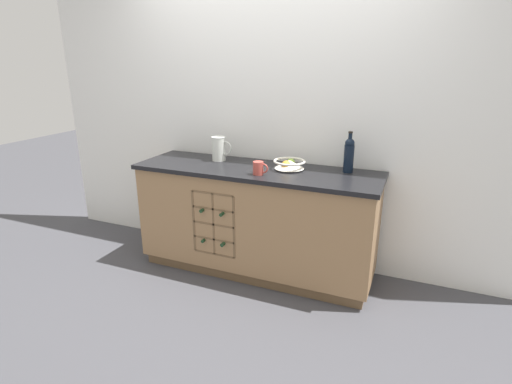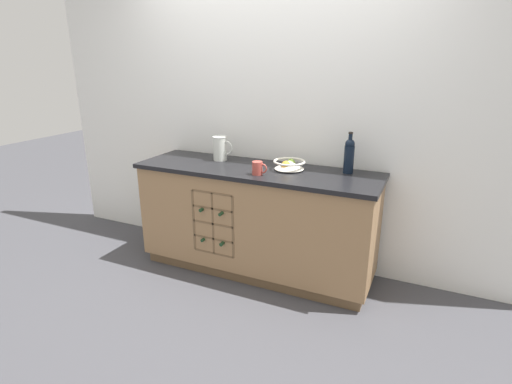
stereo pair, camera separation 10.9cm
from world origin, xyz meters
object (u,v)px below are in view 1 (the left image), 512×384
Objects in this scene: fruit_bowl at (289,164)px; standing_wine_bottle at (349,154)px; ceramic_mug at (259,168)px; white_pitcher at (219,148)px.

standing_wine_bottle is at bearing 12.62° from fruit_bowl.
ceramic_mug is at bearing -125.76° from fruit_bowl.
white_pitcher is 1.08m from standing_wine_bottle.
standing_wine_bottle is at bearing 2.67° from white_pitcher.
fruit_bowl is at bearing 54.24° from ceramic_mug.
ceramic_mug is 0.38× the size of standing_wine_bottle.
white_pitcher reaches higher than ceramic_mug.
white_pitcher is 0.55m from ceramic_mug.
standing_wine_bottle is (0.60, 0.33, 0.09)m from ceramic_mug.
white_pitcher is at bearing 175.72° from fruit_bowl.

